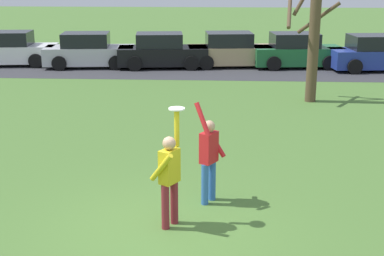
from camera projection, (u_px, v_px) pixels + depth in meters
The scene contains 12 objects.
ground_plane at pixel (158, 230), 9.45m from camera, with size 120.00×120.00×0.00m, color #4C7533.
person_catcher at pixel (169, 174), 9.33m from camera, with size 0.52×0.59×2.08m.
person_defender at pixel (209, 154), 10.32m from camera, with size 0.62×0.66×2.04m.
frisbee_disc at pixel (177, 109), 9.20m from camera, with size 0.28×0.28×0.02m, color white.
parked_car_white at pixel (11, 50), 25.75m from camera, with size 4.28×2.40×1.59m.
parked_car_silver at pixel (89, 51), 25.24m from camera, with size 4.28×2.40×1.59m.
parked_car_black at pixel (162, 52), 25.13m from camera, with size 4.28×2.40×1.59m.
parked_car_tan at pixel (231, 51), 25.41m from camera, with size 4.28×2.40×1.59m.
parked_car_green at pixel (296, 52), 25.19m from camera, with size 4.28×2.40×1.59m.
parked_car_blue at pixel (375, 54), 24.40m from camera, with size 4.28×2.40×1.59m.
parking_strip at pixel (193, 67), 25.40m from camera, with size 25.96×6.40×0.01m, color #38383D.
bare_tree_tall at pixel (313, 31), 18.13m from camera, with size 1.93×1.77×4.58m.
Camera 1 is at (1.11, -8.53, 4.35)m, focal length 50.72 mm.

